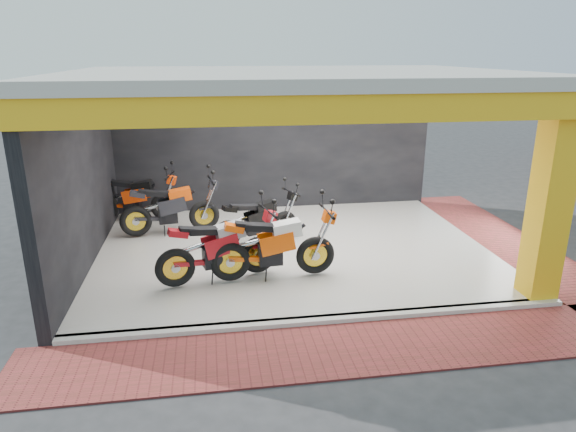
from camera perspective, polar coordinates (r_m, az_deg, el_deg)
name	(u,v)px	position (r m, az deg, el deg)	size (l,w,h in m)	color
ground	(312,294)	(9.08, 2.65, -8.65)	(80.00, 80.00, 0.00)	#2D2D30
showroom_floor	(293,250)	(10.86, 0.58, -3.76)	(8.00, 6.00, 0.10)	white
showroom_ceiling	(294,76)	(10.10, 0.64, 15.31)	(8.40, 6.40, 0.20)	beige
back_wall	(274,145)	(13.36, -1.57, 7.94)	(8.20, 0.20, 3.50)	black
left_wall	(80,178)	(10.51, -22.08, 3.90)	(0.20, 6.20, 3.50)	black
corner_column	(550,201)	(9.29, 27.12, 1.53)	(0.50, 0.50, 3.50)	yellow
header_beam_front	(329,108)	(7.19, 4.62, 11.82)	(8.40, 0.30, 0.40)	yellow
header_beam_right	(488,90)	(11.47, 21.31, 12.94)	(0.30, 6.40, 0.40)	yellow
floor_kerb	(324,320)	(8.18, 4.08, -11.47)	(8.00, 0.20, 0.10)	white
paver_front	(336,350)	(7.54, 5.41, -14.56)	(9.00, 1.40, 0.03)	#993332
paver_right	(503,239)	(12.53, 22.81, -2.38)	(1.40, 7.00, 0.03)	#993332
moto_hero	(316,237)	(9.30, 3.08, -2.38)	(2.40, 0.89, 1.47)	#FF570A
moto_row_a	(258,237)	(9.36, -3.35, -2.36)	(2.36, 0.87, 1.44)	#B3131A
moto_row_b	(284,212)	(11.12, -0.44, 0.49)	(2.07, 0.76, 1.26)	black
moto_row_c	(204,201)	(11.77, -9.36, 1.64)	(2.33, 0.86, 1.42)	black
moto_row_d	(163,194)	(12.68, -13.69, 2.40)	(2.22, 0.82, 1.36)	#FF410A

